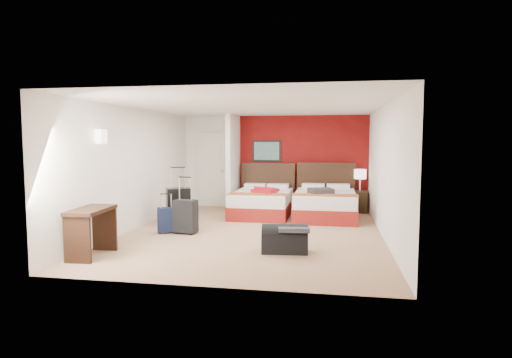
% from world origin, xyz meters
% --- Properties ---
extents(ground, '(6.50, 6.50, 0.00)m').
position_xyz_m(ground, '(0.00, 0.00, 0.00)').
color(ground, tan).
rests_on(ground, ground).
extents(room_walls, '(5.02, 6.52, 2.50)m').
position_xyz_m(room_walls, '(-1.40, 1.42, 1.26)').
color(room_walls, white).
rests_on(room_walls, ground).
extents(red_accent_panel, '(3.50, 0.04, 2.50)m').
position_xyz_m(red_accent_panel, '(0.75, 3.23, 1.25)').
color(red_accent_panel, maroon).
rests_on(red_accent_panel, ground).
extents(partition_wall, '(0.12, 1.20, 2.50)m').
position_xyz_m(partition_wall, '(-1.00, 2.61, 1.25)').
color(partition_wall, silver).
rests_on(partition_wall, ground).
extents(entry_door, '(0.82, 0.06, 2.05)m').
position_xyz_m(entry_door, '(-1.75, 3.20, 1.02)').
color(entry_door, silver).
rests_on(entry_door, ground).
extents(bed_left, '(1.38, 1.96, 0.58)m').
position_xyz_m(bed_left, '(-0.13, 1.96, 0.29)').
color(bed_left, silver).
rests_on(bed_left, ground).
extents(bed_right, '(1.43, 2.04, 0.61)m').
position_xyz_m(bed_right, '(1.40, 1.88, 0.31)').
color(bed_right, silver).
rests_on(bed_right, ground).
extents(red_suitcase_open, '(0.78, 0.89, 0.09)m').
position_xyz_m(red_suitcase_open, '(-0.03, 1.86, 0.63)').
color(red_suitcase_open, '#B40F1F').
rests_on(red_suitcase_open, bed_left).
extents(jacket_bundle, '(0.64, 0.58, 0.13)m').
position_xyz_m(jacket_bundle, '(1.30, 1.58, 0.67)').
color(jacket_bundle, '#343539').
rests_on(jacket_bundle, bed_right).
extents(nightstand, '(0.44, 0.44, 0.56)m').
position_xyz_m(nightstand, '(2.26, 2.83, 0.28)').
color(nightstand, black).
rests_on(nightstand, ground).
extents(table_lamp, '(0.37, 0.37, 0.54)m').
position_xyz_m(table_lamp, '(2.26, 2.83, 0.83)').
color(table_lamp, silver).
rests_on(table_lamp, nightstand).
extents(suitcase_black, '(0.60, 0.53, 0.77)m').
position_xyz_m(suitcase_black, '(-1.75, 0.53, 0.38)').
color(suitcase_black, black).
rests_on(suitcase_black, ground).
extents(suitcase_charcoal, '(0.47, 0.33, 0.64)m').
position_xyz_m(suitcase_charcoal, '(-1.29, -0.34, 0.32)').
color(suitcase_charcoal, black).
rests_on(suitcase_charcoal, ground).
extents(suitcase_navy, '(0.40, 0.32, 0.48)m').
position_xyz_m(suitcase_navy, '(-1.69, -0.36, 0.24)').
color(suitcase_navy, '#101932').
rests_on(suitcase_navy, ground).
extents(duffel_bag, '(0.78, 0.46, 0.38)m').
position_xyz_m(duffel_bag, '(0.78, -1.41, 0.19)').
color(duffel_bag, black).
rests_on(duffel_bag, ground).
extents(jacket_draped, '(0.54, 0.48, 0.07)m').
position_xyz_m(jacket_draped, '(0.93, -1.46, 0.41)').
color(jacket_draped, '#3E3E43').
rests_on(jacket_draped, duffel_bag).
extents(desk, '(0.52, 0.96, 0.77)m').
position_xyz_m(desk, '(-2.20, -2.19, 0.39)').
color(desk, black).
rests_on(desk, ground).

